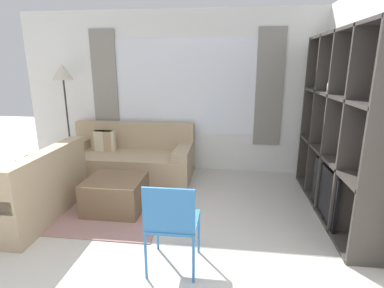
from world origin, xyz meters
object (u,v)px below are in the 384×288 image
Objects in this scene: couch_main at (129,158)px; ottoman at (116,194)px; shelving_unit at (341,131)px; couch_side at (28,192)px; folding_chair at (172,220)px; floor_lamp at (63,79)px.

ottoman is (0.23, -1.24, -0.09)m from couch_main.
shelving_unit reaches higher than couch_side.
shelving_unit reaches higher than folding_chair.
couch_side is 2.06× the size of ottoman.
couch_side is at bearing -22.18° from folding_chair.
couch_side is 2.11m from folding_chair.
folding_chair is (2.31, -2.51, -1.07)m from floor_lamp.
shelving_unit is 2.89m from ottoman.
folding_chair reaches higher than couch_side.
folding_chair is at bearing -49.02° from ottoman.
folding_chair is at bearing -47.31° from floor_lamp.
ottoman is 2.40m from floor_lamp.
floor_lamp is (-1.14, 0.18, 1.29)m from couch_main.
couch_main is at bearing 162.46° from shelving_unit.
floor_lamp is 2.13× the size of folding_chair.
couch_main is 1.71m from couch_side.
couch_side is at bearing -163.66° from ottoman.
couch_side is 2.17m from floor_lamp.
ottoman is at bearing -49.02° from folding_chair.
couch_main is at bearing 153.30° from couch_side.
folding_chair is (-1.80, -1.38, -0.54)m from shelving_unit.
floor_lamp reaches higher than couch_side.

